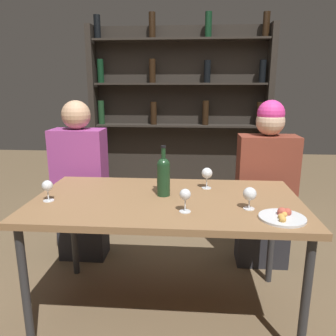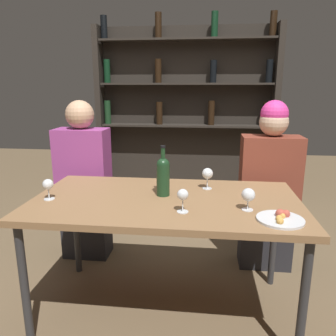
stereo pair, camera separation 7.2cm
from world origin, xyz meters
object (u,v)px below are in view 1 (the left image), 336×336
object	(u,v)px
wine_glass_0	(47,187)
seated_person_right	(265,189)
wine_bottle	(163,175)
wine_glass_3	(207,174)
wine_glass_1	(250,194)
seated_person_left	(81,186)
wine_glass_2	(185,196)
food_plate_0	(283,217)

from	to	relation	value
wine_glass_0	seated_person_right	size ratio (longest dim) A/B	0.09
wine_bottle	wine_glass_3	distance (m)	0.30
wine_glass_1	wine_glass_3	distance (m)	0.40
seated_person_left	wine_glass_0	bearing A→B (deg)	-84.79
wine_glass_1	seated_person_right	world-z (taller)	seated_person_right
wine_glass_0	wine_glass_2	bearing A→B (deg)	-7.93
wine_glass_1	wine_glass_3	size ratio (longest dim) A/B	0.89
wine_glass_0	wine_glass_2	size ratio (longest dim) A/B	0.97
seated_person_left	food_plate_0	bearing A→B (deg)	-33.49
wine_glass_0	food_plate_0	bearing A→B (deg)	-7.44
wine_glass_0	seated_person_left	world-z (taller)	seated_person_left
wine_glass_0	wine_glass_3	xyz separation A→B (m)	(0.90, 0.30, 0.01)
seated_person_left	wine_glass_2	bearing A→B (deg)	-44.20
food_plate_0	seated_person_right	xyz separation A→B (m)	(0.11, 0.87, -0.13)
wine_glass_2	seated_person_right	size ratio (longest dim) A/B	0.10
wine_glass_1	food_plate_0	world-z (taller)	wine_glass_1
wine_glass_3	food_plate_0	size ratio (longest dim) A/B	0.59
wine_bottle	wine_glass_2	bearing A→B (deg)	-62.31
wine_bottle	seated_person_left	world-z (taller)	seated_person_left
wine_bottle	seated_person_right	distance (m)	0.94
wine_glass_0	food_plate_0	world-z (taller)	wine_glass_0
wine_glass_2	wine_glass_3	distance (m)	0.43
wine_glass_1	food_plate_0	bearing A→B (deg)	-40.77
wine_glass_3	food_plate_0	bearing A→B (deg)	-53.07
food_plate_0	seated_person_right	distance (m)	0.89
wine_glass_3	wine_glass_2	bearing A→B (deg)	-107.00
wine_bottle	seated_person_right	world-z (taller)	seated_person_right
wine_bottle	wine_glass_3	bearing A→B (deg)	31.09
wine_glass_3	food_plate_0	distance (m)	0.59
wine_glass_3	seated_person_right	size ratio (longest dim) A/B	0.11
wine_bottle	wine_glass_1	xyz separation A→B (m)	(0.47, -0.19, -0.05)
food_plate_0	seated_person_left	size ratio (longest dim) A/B	0.18
food_plate_0	seated_person_left	world-z (taller)	seated_person_left
wine_glass_3	seated_person_left	world-z (taller)	seated_person_left
wine_bottle	wine_glass_0	xyz separation A→B (m)	(-0.64, -0.15, -0.04)
seated_person_left	seated_person_right	world-z (taller)	seated_person_right
food_plate_0	wine_glass_0	bearing A→B (deg)	172.56
wine_glass_2	seated_person_left	bearing A→B (deg)	135.80
wine_bottle	wine_glass_2	size ratio (longest dim) A/B	2.41
wine_glass_3	seated_person_right	distance (m)	0.65
wine_bottle	wine_glass_1	size ratio (longest dim) A/B	2.50
food_plate_0	wine_glass_2	bearing A→B (deg)	173.36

